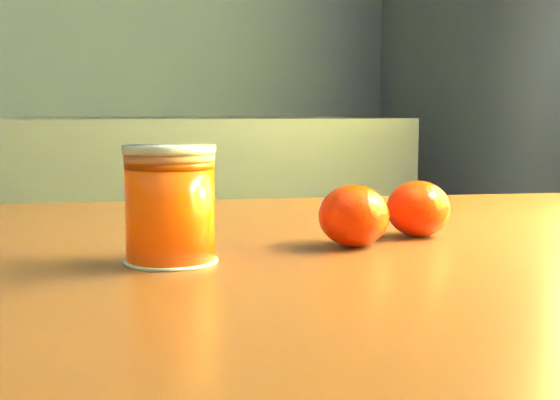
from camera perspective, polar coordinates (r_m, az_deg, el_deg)
name	(u,v)px	position (r m, az deg, el deg)	size (l,w,h in m)	color
table	(304,373)	(0.66, 1.75, -12.55)	(1.16, 0.88, 0.81)	brown
juice_glass	(170,205)	(0.59, -8.04, -0.38)	(0.07, 0.07, 0.09)	#E94304
orange_front	(354,216)	(0.65, 5.42, -1.16)	(0.06, 0.06, 0.05)	red
orange_back	(418,209)	(0.71, 10.08, -0.64)	(0.06, 0.06, 0.05)	red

